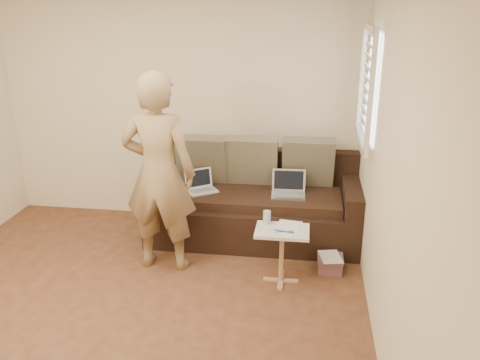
{
  "coord_description": "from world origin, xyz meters",
  "views": [
    {
      "loc": [
        1.43,
        -3.14,
        2.44
      ],
      "look_at": [
        0.8,
        1.4,
        0.78
      ],
      "focal_mm": 37.6,
      "sensor_mm": 36.0,
      "label": 1
    }
  ],
  "objects_px": {
    "laptop_silver": "(288,196)",
    "side_table": "(281,256)",
    "sofa": "(254,200)",
    "drinking_glass": "(267,217)",
    "person": "(159,173)",
    "striped_box": "(330,264)",
    "laptop_white": "(202,192)"
  },
  "relations": [
    {
      "from": "laptop_silver",
      "to": "person",
      "type": "xyz_separation_m",
      "value": [
        -1.16,
        -0.66,
        0.42
      ]
    },
    {
      "from": "laptop_white",
      "to": "striped_box",
      "type": "bearing_deg",
      "value": -57.29
    },
    {
      "from": "drinking_glass",
      "to": "striped_box",
      "type": "height_order",
      "value": "drinking_glass"
    },
    {
      "from": "person",
      "to": "drinking_glass",
      "type": "bearing_deg",
      "value": 179.9
    },
    {
      "from": "side_table",
      "to": "striped_box",
      "type": "relative_size",
      "value": 2.15
    },
    {
      "from": "sofa",
      "to": "laptop_white",
      "type": "xyz_separation_m",
      "value": [
        -0.55,
        -0.08,
        0.1
      ]
    },
    {
      "from": "laptop_silver",
      "to": "striped_box",
      "type": "bearing_deg",
      "value": -54.06
    },
    {
      "from": "side_table",
      "to": "drinking_glass",
      "type": "height_order",
      "value": "drinking_glass"
    },
    {
      "from": "laptop_white",
      "to": "side_table",
      "type": "bearing_deg",
      "value": -76.79
    },
    {
      "from": "laptop_white",
      "to": "drinking_glass",
      "type": "distance_m",
      "value": 1.02
    },
    {
      "from": "sofa",
      "to": "laptop_white",
      "type": "bearing_deg",
      "value": -171.81
    },
    {
      "from": "sofa",
      "to": "drinking_glass",
      "type": "distance_m",
      "value": 0.82
    },
    {
      "from": "sofa",
      "to": "laptop_silver",
      "type": "distance_m",
      "value": 0.38
    },
    {
      "from": "laptop_silver",
      "to": "striped_box",
      "type": "xyz_separation_m",
      "value": [
        0.44,
        -0.56,
        -0.44
      ]
    },
    {
      "from": "laptop_silver",
      "to": "laptop_white",
      "type": "distance_m",
      "value": 0.91
    },
    {
      "from": "side_table",
      "to": "laptop_silver",
      "type": "bearing_deg",
      "value": 89.03
    },
    {
      "from": "laptop_white",
      "to": "striped_box",
      "type": "distance_m",
      "value": 1.52
    },
    {
      "from": "sofa",
      "to": "striped_box",
      "type": "distance_m",
      "value": 1.08
    },
    {
      "from": "side_table",
      "to": "striped_box",
      "type": "distance_m",
      "value": 0.55
    },
    {
      "from": "side_table",
      "to": "striped_box",
      "type": "height_order",
      "value": "side_table"
    },
    {
      "from": "person",
      "to": "drinking_glass",
      "type": "distance_m",
      "value": 1.06
    },
    {
      "from": "laptop_silver",
      "to": "laptop_white",
      "type": "bearing_deg",
      "value": 177.42
    },
    {
      "from": "side_table",
      "to": "person",
      "type": "bearing_deg",
      "value": 172.59
    },
    {
      "from": "drinking_glass",
      "to": "sofa",
      "type": "bearing_deg",
      "value": 104.45
    },
    {
      "from": "person",
      "to": "striped_box",
      "type": "bearing_deg",
      "value": -174.33
    },
    {
      "from": "sofa",
      "to": "side_table",
      "type": "relative_size",
      "value": 4.22
    },
    {
      "from": "drinking_glass",
      "to": "person",
      "type": "bearing_deg",
      "value": 177.79
    },
    {
      "from": "laptop_white",
      "to": "striped_box",
      "type": "xyz_separation_m",
      "value": [
        1.34,
        -0.56,
        -0.44
      ]
    },
    {
      "from": "laptop_silver",
      "to": "drinking_glass",
      "type": "relative_size",
      "value": 2.89
    },
    {
      "from": "person",
      "to": "striped_box",
      "type": "height_order",
      "value": "person"
    },
    {
      "from": "drinking_glass",
      "to": "striped_box",
      "type": "xyz_separation_m",
      "value": [
        0.6,
        0.14,
        -0.51
      ]
    },
    {
      "from": "laptop_silver",
      "to": "side_table",
      "type": "relative_size",
      "value": 0.67
    }
  ]
}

